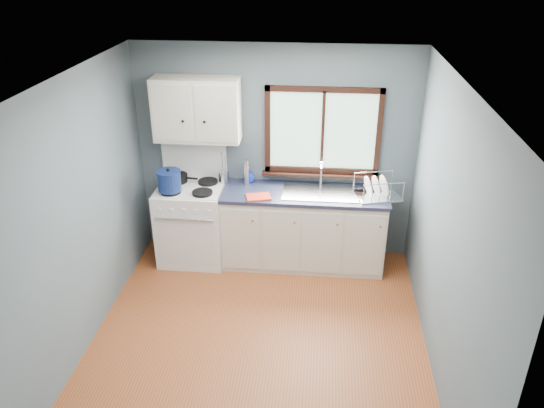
# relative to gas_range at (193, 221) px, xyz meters

# --- Properties ---
(floor) EXTENTS (3.20, 3.60, 0.02)m
(floor) POSITION_rel_gas_range_xyz_m (0.95, -1.47, -0.50)
(floor) COLOR #9C4D26
(floor) RESTS_ON ground
(ceiling) EXTENTS (3.20, 3.60, 0.02)m
(ceiling) POSITION_rel_gas_range_xyz_m (0.95, -1.47, 2.02)
(ceiling) COLOR white
(ceiling) RESTS_ON wall_back
(wall_back) EXTENTS (3.20, 0.02, 2.50)m
(wall_back) POSITION_rel_gas_range_xyz_m (0.95, 0.34, 0.76)
(wall_back) COLOR #526067
(wall_back) RESTS_ON ground
(wall_front) EXTENTS (3.20, 0.02, 2.50)m
(wall_front) POSITION_rel_gas_range_xyz_m (0.95, -3.28, 0.76)
(wall_front) COLOR #526067
(wall_front) RESTS_ON ground
(wall_left) EXTENTS (0.02, 3.60, 2.50)m
(wall_left) POSITION_rel_gas_range_xyz_m (-0.66, -1.47, 0.76)
(wall_left) COLOR #526067
(wall_left) RESTS_ON ground
(wall_right) EXTENTS (0.02, 3.60, 2.50)m
(wall_right) POSITION_rel_gas_range_xyz_m (2.56, -1.47, 0.76)
(wall_right) COLOR #526067
(wall_right) RESTS_ON ground
(gas_range) EXTENTS (0.76, 0.69, 1.36)m
(gas_range) POSITION_rel_gas_range_xyz_m (0.00, 0.00, 0.00)
(gas_range) COLOR white
(gas_range) RESTS_ON floor
(base_cabinets) EXTENTS (1.85, 0.60, 0.88)m
(base_cabinets) POSITION_rel_gas_range_xyz_m (1.31, 0.02, -0.08)
(base_cabinets) COLOR beige
(base_cabinets) RESTS_ON floor
(countertop) EXTENTS (1.89, 0.64, 0.04)m
(countertop) POSITION_rel_gas_range_xyz_m (1.31, 0.02, 0.41)
(countertop) COLOR #1B1F35
(countertop) RESTS_ON base_cabinets
(sink) EXTENTS (0.84, 0.46, 0.44)m
(sink) POSITION_rel_gas_range_xyz_m (1.49, 0.02, 0.37)
(sink) COLOR silver
(sink) RESTS_ON countertop
(window) EXTENTS (1.36, 0.10, 1.03)m
(window) POSITION_rel_gas_range_xyz_m (1.48, 0.30, 0.98)
(window) COLOR #9EC6A8
(window) RESTS_ON wall_back
(upper_cabinets) EXTENTS (0.95, 0.35, 0.70)m
(upper_cabinets) POSITION_rel_gas_range_xyz_m (0.10, 0.15, 1.31)
(upper_cabinets) COLOR beige
(upper_cabinets) RESTS_ON wall_back
(skillet) EXTENTS (0.41, 0.30, 0.05)m
(skillet) POSITION_rel_gas_range_xyz_m (-0.19, 0.15, 0.49)
(skillet) COLOR black
(skillet) RESTS_ON gas_range
(stockpot) EXTENTS (0.32, 0.32, 0.26)m
(stockpot) POSITION_rel_gas_range_xyz_m (-0.19, -0.16, 0.58)
(stockpot) COLOR navy
(stockpot) RESTS_ON gas_range
(utensil_crock) EXTENTS (0.14, 0.14, 0.37)m
(utensil_crock) POSITION_rel_gas_range_xyz_m (0.36, 0.18, 0.50)
(utensil_crock) COLOR silver
(utensil_crock) RESTS_ON countertop
(thermos) EXTENTS (0.09, 0.09, 0.29)m
(thermos) POSITION_rel_gas_range_xyz_m (0.63, 0.19, 0.57)
(thermos) COLOR silver
(thermos) RESTS_ON countertop
(soap_bottle) EXTENTS (0.13, 0.13, 0.28)m
(soap_bottle) POSITION_rel_gas_range_xyz_m (0.67, 0.19, 0.57)
(soap_bottle) COLOR #0E2DCA
(soap_bottle) RESTS_ON countertop
(dish_towel) EXTENTS (0.30, 0.25, 0.02)m
(dish_towel) POSITION_rel_gas_range_xyz_m (0.81, -0.17, 0.44)
(dish_towel) COLOR red
(dish_towel) RESTS_ON countertop
(dish_rack) EXTENTS (0.55, 0.47, 0.24)m
(dish_rack) POSITION_rel_gas_range_xyz_m (2.11, -0.01, 0.49)
(dish_rack) COLOR silver
(dish_rack) RESTS_ON countertop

